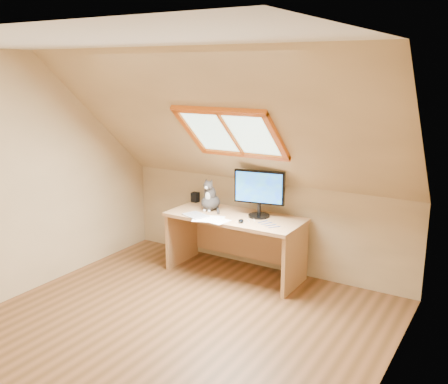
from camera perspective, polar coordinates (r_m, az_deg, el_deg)
The scene contains 10 objects.
ground at distance 4.52m, azimuth -6.19°, elevation -15.60°, with size 3.50×3.50×0.00m, color brown.
room_shell at distance 3.95m, azimuth -7.55°, elevation 2.21°, with size 3.52×3.52×2.41m.
desk at distance 5.51m, azimuth 1.60°, elevation -4.68°, with size 1.49×0.65×0.68m.
monitor at distance 5.29m, azimuth 4.05°, elevation 0.18°, with size 0.55×0.23×0.51m.
cat at distance 5.57m, azimuth -1.59°, elevation -0.75°, with size 0.22×0.26×0.37m.
desk_speaker at distance 5.94m, azimuth -3.31°, elevation -0.59°, with size 0.08×0.08×0.11m, color black.
graphics_tablet at distance 5.39m, azimuth -3.26°, elevation -2.67°, with size 0.27×0.19×0.01m, color #B2B2B7.
mouse at distance 5.16m, azimuth 1.95°, elevation -3.33°, with size 0.06×0.10×0.03m, color black.
papers at distance 5.27m, azimuth -1.84°, elevation -3.09°, with size 0.35×0.30×0.01m.
cables at distance 5.13m, azimuth 4.06°, elevation -3.58°, with size 0.51×0.26×0.01m.
Camera 1 is at (2.43, -3.10, 2.22)m, focal length 40.00 mm.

